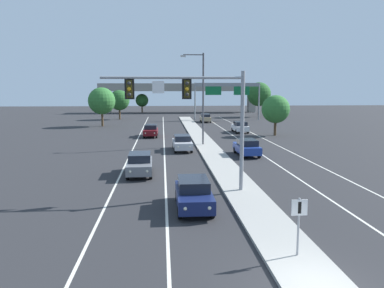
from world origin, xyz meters
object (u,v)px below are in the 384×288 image
(overhead_signal_mast, at_px, (197,105))
(car_oncoming_silver, at_px, (182,143))
(median_sign_post, at_px, (299,218))
(car_receding_tan, at_px, (205,118))
(car_receding_blue, at_px, (247,147))
(street_lamp_median, at_px, (201,93))
(tree_far_left_b, at_px, (102,101))
(car_receding_white, at_px, (240,127))
(tree_far_right_c, at_px, (259,94))
(tree_far_left_a, at_px, (142,100))
(tree_far_right_a, at_px, (276,109))
(car_oncoming_darkred, at_px, (151,130))
(car_oncoming_navy, at_px, (194,193))
(car_oncoming_grey, at_px, (140,164))
(highway_sign_gantry, at_px, (227,89))
(tree_far_left_c, at_px, (119,100))

(overhead_signal_mast, xyz_separation_m, car_oncoming_silver, (-0.04, 16.17, -4.56))
(median_sign_post, height_order, car_receding_tan, median_sign_post)
(car_receding_blue, bearing_deg, street_lamp_median, 118.68)
(overhead_signal_mast, bearing_deg, car_oncoming_silver, 90.13)
(median_sign_post, height_order, tree_far_left_b, tree_far_left_b)
(car_receding_white, xyz_separation_m, car_receding_tan, (-3.11, 17.32, 0.00))
(tree_far_right_c, bearing_deg, tree_far_left_a, 146.01)
(car_receding_tan, bearing_deg, tree_far_right_a, -71.47)
(tree_far_left_b, bearing_deg, median_sign_post, -73.80)
(street_lamp_median, height_order, tree_far_right_c, street_lamp_median)
(car_oncoming_darkred, height_order, car_receding_white, same)
(car_receding_blue, distance_m, tree_far_right_c, 51.27)
(street_lamp_median, xyz_separation_m, car_oncoming_navy, (-2.69, -22.45, -4.97))
(car_oncoming_navy, height_order, car_receding_blue, same)
(car_receding_tan, relative_size, tree_far_right_c, 0.58)
(car_oncoming_grey, relative_size, car_oncoming_silver, 1.00)
(tree_far_left_b, height_order, tree_far_right_c, tree_far_right_c)
(tree_far_left_a, bearing_deg, car_receding_white, -71.04)
(car_oncoming_silver, relative_size, tree_far_right_a, 0.83)
(median_sign_post, bearing_deg, highway_sign_gantry, 82.68)
(street_lamp_median, bearing_deg, car_receding_tan, 82.61)
(overhead_signal_mast, distance_m, tree_far_right_a, 30.90)
(car_oncoming_grey, distance_m, highway_sign_gantry, 50.75)
(overhead_signal_mast, distance_m, median_sign_post, 10.51)
(street_lamp_median, relative_size, car_oncoming_silver, 2.22)
(street_lamp_median, bearing_deg, highway_sign_gantry, 75.60)
(overhead_signal_mast, xyz_separation_m, street_lamp_median, (2.25, 19.47, 0.41))
(median_sign_post, bearing_deg, car_receding_tan, 86.91)
(car_oncoming_silver, bearing_deg, car_oncoming_navy, -91.20)
(overhead_signal_mast, height_order, median_sign_post, overhead_signal_mast)
(car_receding_tan, bearing_deg, median_sign_post, -93.09)
(car_receding_tan, xyz_separation_m, tree_far_right_a, (7.12, -21.24, 2.74))
(car_oncoming_navy, xyz_separation_m, car_oncoming_grey, (-3.31, 8.35, 0.00))
(car_oncoming_silver, height_order, tree_far_left_b, tree_far_left_b)
(car_receding_blue, distance_m, car_receding_white, 19.36)
(street_lamp_median, xyz_separation_m, tree_far_left_b, (-14.38, 23.04, -1.52))
(car_oncoming_grey, bearing_deg, tree_far_left_a, 92.80)
(median_sign_post, distance_m, car_receding_white, 41.63)
(car_oncoming_darkred, height_order, car_receding_tan, same)
(car_receding_blue, distance_m, tree_far_right_a, 17.04)
(tree_far_right_a, bearing_deg, car_receding_tan, 108.53)
(overhead_signal_mast, relative_size, car_oncoming_silver, 1.88)
(tree_far_left_b, xyz_separation_m, tree_far_right_c, (31.75, 19.43, 0.78))
(car_receding_white, bearing_deg, tree_far_left_c, 128.45)
(highway_sign_gantry, bearing_deg, tree_far_left_a, 124.79)
(car_receding_white, height_order, tree_far_left_a, tree_far_left_a)
(car_receding_white, distance_m, tree_far_right_c, 32.17)
(car_oncoming_grey, xyz_separation_m, car_receding_blue, (9.69, 7.35, 0.00))
(highway_sign_gantry, bearing_deg, tree_far_right_c, 44.05)
(median_sign_post, relative_size, car_oncoming_silver, 0.49)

